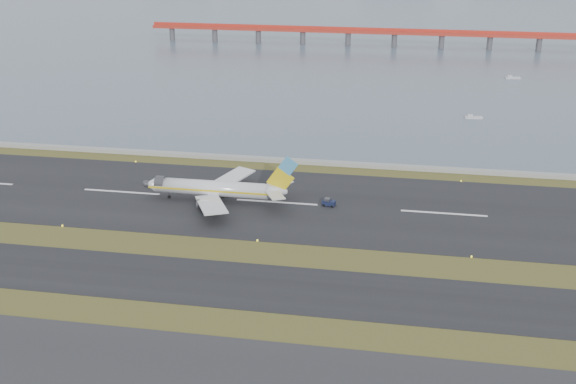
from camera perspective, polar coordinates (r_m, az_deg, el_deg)
ground at (r=149.30m, az=-3.05°, el=-5.14°), size 1000.00×1000.00×0.00m
taxiway_strip at (r=138.95m, az=-4.15°, el=-7.30°), size 1000.00×18.00×0.10m
runway_strip at (r=176.01m, az=-0.88°, el=-0.82°), size 1000.00×45.00×0.10m
seawall at (r=203.51m, az=0.70°, el=2.45°), size 1000.00×2.50×1.00m
bay_water at (r=594.51m, az=7.17°, el=14.83°), size 1400.00×800.00×1.30m
red_pier at (r=384.72m, az=8.43°, el=12.33°), size 260.00×5.00×10.20m
airliner at (r=175.99m, az=-5.57°, el=0.27°), size 38.52×32.89×12.80m
pushback_tug at (r=173.84m, az=3.23°, el=-0.83°), size 3.31×2.28×1.95m
workboat_near at (r=255.71m, az=14.42°, el=5.74°), size 6.15×2.55×1.45m
workboat_far at (r=322.26m, az=17.30°, el=8.62°), size 6.46×2.92×1.51m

